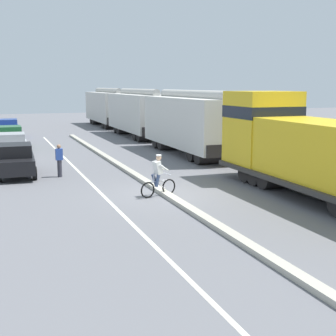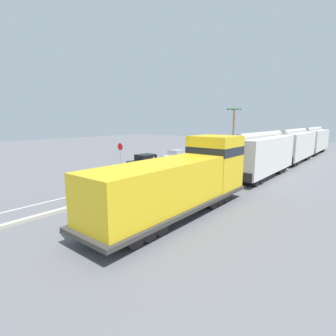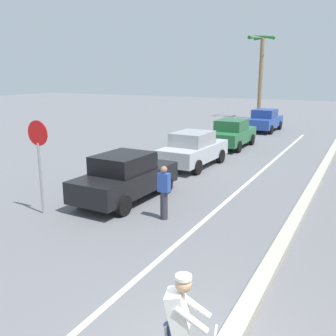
{
  "view_description": "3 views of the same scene",
  "coord_description": "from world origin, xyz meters",
  "px_view_note": "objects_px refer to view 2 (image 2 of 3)",
  "views": [
    {
      "loc": [
        -6.46,
        -17.85,
        4.47
      ],
      "look_at": [
        0.3,
        0.22,
        1.05
      ],
      "focal_mm": 50.0,
      "sensor_mm": 36.0,
      "label": 1
    },
    {
      "loc": [
        13.93,
        -13.94,
        5.17
      ],
      "look_at": [
        2.19,
        0.53,
        1.8
      ],
      "focal_mm": 28.0,
      "sensor_mm": 36.0,
      "label": 2
    },
    {
      "loc": [
        1.62,
        -4.43,
        4.25
      ],
      "look_at": [
        -4.7,
        7.84,
        0.88
      ],
      "focal_mm": 42.0,
      "sensor_mm": 36.0,
      "label": 3
    }
  ],
  "objects_px": {
    "cyclist": "(136,178)",
    "palm_tree_near": "(234,120)",
    "locomotive": "(183,181)",
    "hopper_car_middle": "(294,146)",
    "stop_sign": "(120,151)",
    "hopper_car_lead": "(261,155)",
    "parked_car_black": "(146,162)",
    "parked_car_silver": "(178,156)",
    "parked_car_blue": "(226,148)",
    "parked_car_green": "(201,152)",
    "hopper_car_trailing": "(313,140)",
    "pedestrian_by_cars": "(154,164)"
  },
  "relations": [
    {
      "from": "cyclist",
      "to": "palm_tree_near",
      "type": "height_order",
      "value": "palm_tree_near"
    },
    {
      "from": "locomotive",
      "to": "hopper_car_middle",
      "type": "height_order",
      "value": "locomotive"
    },
    {
      "from": "stop_sign",
      "to": "hopper_car_lead",
      "type": "bearing_deg",
      "value": 25.25
    },
    {
      "from": "hopper_car_middle",
      "to": "cyclist",
      "type": "xyz_separation_m",
      "value": [
        -5.84,
        -21.87,
        -1.26
      ]
    },
    {
      "from": "hopper_car_middle",
      "to": "palm_tree_near",
      "type": "distance_m",
      "value": 17.31
    },
    {
      "from": "parked_car_black",
      "to": "parked_car_silver",
      "type": "xyz_separation_m",
      "value": [
        0.05,
        5.59,
        0.0
      ]
    },
    {
      "from": "parked_car_black",
      "to": "cyclist",
      "type": "distance_m",
      "value": 8.38
    },
    {
      "from": "hopper_car_lead",
      "to": "palm_tree_near",
      "type": "bearing_deg",
      "value": 120.65
    },
    {
      "from": "hopper_car_lead",
      "to": "hopper_car_middle",
      "type": "xyz_separation_m",
      "value": [
        0.0,
        11.6,
        0.0
      ]
    },
    {
      "from": "parked_car_silver",
      "to": "hopper_car_middle",
      "type": "bearing_deg",
      "value": 41.5
    },
    {
      "from": "parked_car_silver",
      "to": "cyclist",
      "type": "relative_size",
      "value": 2.49
    },
    {
      "from": "parked_car_silver",
      "to": "stop_sign",
      "type": "height_order",
      "value": "stop_sign"
    },
    {
      "from": "parked_car_blue",
      "to": "parked_car_black",
      "type": "bearing_deg",
      "value": -90.72
    },
    {
      "from": "cyclist",
      "to": "parked_car_green",
      "type": "bearing_deg",
      "value": 106.07
    },
    {
      "from": "hopper_car_lead",
      "to": "hopper_car_trailing",
      "type": "relative_size",
      "value": 1.0
    },
    {
      "from": "parked_car_black",
      "to": "stop_sign",
      "type": "bearing_deg",
      "value": -125.04
    },
    {
      "from": "parked_car_black",
      "to": "parked_car_blue",
      "type": "distance_m",
      "value": 18.29
    },
    {
      "from": "hopper_car_trailing",
      "to": "parked_car_blue",
      "type": "distance_m",
      "value": 13.85
    },
    {
      "from": "locomotive",
      "to": "hopper_car_middle",
      "type": "bearing_deg",
      "value": 90.0
    },
    {
      "from": "parked_car_black",
      "to": "pedestrian_by_cars",
      "type": "distance_m",
      "value": 2.22
    },
    {
      "from": "parked_car_black",
      "to": "pedestrian_by_cars",
      "type": "height_order",
      "value": "same"
    },
    {
      "from": "locomotive",
      "to": "parked_car_silver",
      "type": "distance_m",
      "value": 17.85
    },
    {
      "from": "hopper_car_lead",
      "to": "parked_car_black",
      "type": "xyz_separation_m",
      "value": [
        -11.02,
        -3.69,
        -1.26
      ]
    },
    {
      "from": "parked_car_black",
      "to": "parked_car_silver",
      "type": "bearing_deg",
      "value": 89.47
    },
    {
      "from": "parked_car_blue",
      "to": "cyclist",
      "type": "relative_size",
      "value": 2.47
    },
    {
      "from": "hopper_car_trailing",
      "to": "cyclist",
      "type": "bearing_deg",
      "value": -99.89
    },
    {
      "from": "hopper_car_lead",
      "to": "pedestrian_by_cars",
      "type": "distance_m",
      "value": 10.25
    },
    {
      "from": "parked_car_black",
      "to": "palm_tree_near",
      "type": "bearing_deg",
      "value": 94.85
    },
    {
      "from": "locomotive",
      "to": "stop_sign",
      "type": "xyz_separation_m",
      "value": [
        -12.6,
        6.22,
        0.23
      ]
    },
    {
      "from": "parked_car_blue",
      "to": "pedestrian_by_cars",
      "type": "relative_size",
      "value": 2.62
    },
    {
      "from": "hopper_car_middle",
      "to": "palm_tree_near",
      "type": "relative_size",
      "value": 1.4
    },
    {
      "from": "parked_car_blue",
      "to": "stop_sign",
      "type": "height_order",
      "value": "stop_sign"
    },
    {
      "from": "hopper_car_trailing",
      "to": "palm_tree_near",
      "type": "height_order",
      "value": "palm_tree_near"
    },
    {
      "from": "cyclist",
      "to": "pedestrian_by_cars",
      "type": "height_order",
      "value": "cyclist"
    },
    {
      "from": "hopper_car_middle",
      "to": "palm_tree_near",
      "type": "xyz_separation_m",
      "value": [
        -13.22,
        10.71,
        3.17
      ]
    },
    {
      "from": "parked_car_green",
      "to": "hopper_car_middle",
      "type": "bearing_deg",
      "value": 21.75
    },
    {
      "from": "locomotive",
      "to": "hopper_car_trailing",
      "type": "bearing_deg",
      "value": 90.0
    },
    {
      "from": "hopper_car_trailing",
      "to": "cyclist",
      "type": "xyz_separation_m",
      "value": [
        -5.84,
        -33.47,
        -1.26
      ]
    },
    {
      "from": "hopper_car_trailing",
      "to": "pedestrian_by_cars",
      "type": "relative_size",
      "value": 6.54
    },
    {
      "from": "parked_car_green",
      "to": "cyclist",
      "type": "height_order",
      "value": "cyclist"
    },
    {
      "from": "parked_car_black",
      "to": "locomotive",
      "type": "bearing_deg",
      "value": -37.54
    },
    {
      "from": "hopper_car_lead",
      "to": "parked_car_silver",
      "type": "height_order",
      "value": "hopper_car_lead"
    },
    {
      "from": "parked_car_green",
      "to": "pedestrian_by_cars",
      "type": "relative_size",
      "value": 2.6
    },
    {
      "from": "pedestrian_by_cars",
      "to": "parked_car_black",
      "type": "bearing_deg",
      "value": 153.5
    },
    {
      "from": "hopper_car_lead",
      "to": "parked_car_silver",
      "type": "xyz_separation_m",
      "value": [
        -10.96,
        1.9,
        -1.26
      ]
    },
    {
      "from": "hopper_car_middle",
      "to": "pedestrian_by_cars",
      "type": "xyz_separation_m",
      "value": [
        -9.03,
        -16.28,
        -1.23
      ]
    },
    {
      "from": "locomotive",
      "to": "parked_car_black",
      "type": "bearing_deg",
      "value": 142.46
    },
    {
      "from": "hopper_car_lead",
      "to": "pedestrian_by_cars",
      "type": "relative_size",
      "value": 6.54
    },
    {
      "from": "hopper_car_middle",
      "to": "parked_car_blue",
      "type": "bearing_deg",
      "value": 164.45
    },
    {
      "from": "cyclist",
      "to": "parked_car_blue",
      "type": "bearing_deg",
      "value": 101.25
    }
  ]
}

